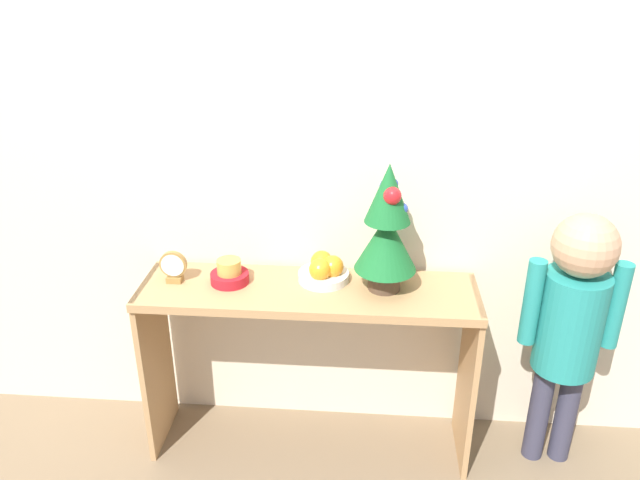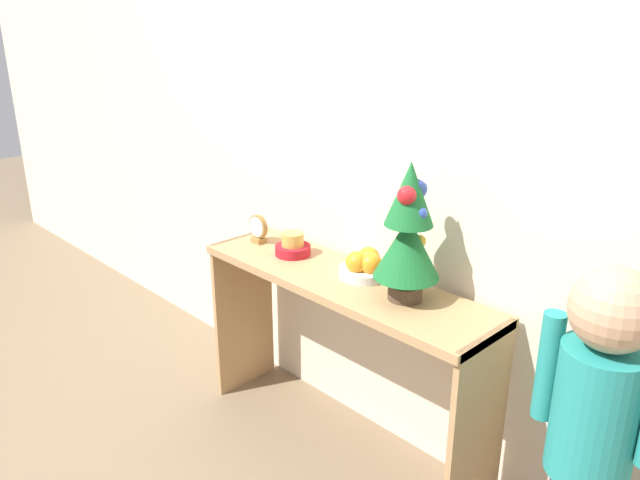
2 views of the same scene
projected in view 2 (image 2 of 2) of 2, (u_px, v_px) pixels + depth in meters
name	position (u px, v px, depth m)	size (l,w,h in m)	color
ground_plane	(309.00, 460.00, 2.27)	(12.00, 12.00, 0.00)	#7A664C
back_wall	(387.00, 104.00, 2.08)	(7.00, 0.05, 2.50)	beige
console_table	(341.00, 316.00, 2.20)	(1.16, 0.32, 0.68)	tan
mini_tree	(408.00, 231.00, 1.90)	(0.21, 0.21, 0.45)	#4C3828
fruit_bowl	(365.00, 266.00, 2.14)	(0.18, 0.18, 0.10)	silver
singing_bowl	(293.00, 246.00, 2.33)	(0.13, 0.13, 0.09)	#AD1923
desk_clock	(258.00, 229.00, 2.45)	(0.09, 0.04, 0.11)	olive
child_figure	(598.00, 400.00, 1.57)	(0.33, 0.21, 0.98)	#38384C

